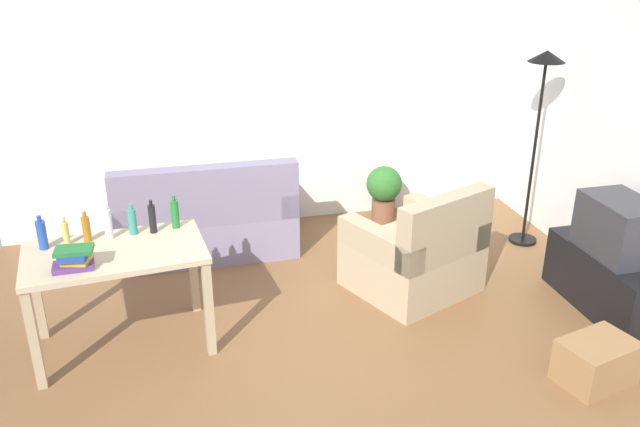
# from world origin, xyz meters

# --- Properties ---
(ground_plane) EXTENTS (5.20, 4.40, 0.02)m
(ground_plane) POSITION_xyz_m (0.00, 0.00, -0.01)
(ground_plane) COLOR brown
(wall_rear) EXTENTS (5.20, 0.10, 2.70)m
(wall_rear) POSITION_xyz_m (0.00, 2.20, 1.35)
(wall_rear) COLOR white
(wall_rear) RESTS_ON ground_plane
(couch) EXTENTS (1.60, 0.84, 0.92)m
(couch) POSITION_xyz_m (-0.71, 1.59, 0.31)
(couch) COLOR gray
(couch) RESTS_ON ground_plane
(tv_stand) EXTENTS (0.44, 1.10, 0.48)m
(tv_stand) POSITION_xyz_m (2.25, -0.18, 0.24)
(tv_stand) COLOR black
(tv_stand) RESTS_ON ground_plane
(tv) EXTENTS (0.41, 0.60, 0.44)m
(tv) POSITION_xyz_m (2.25, -0.18, 0.70)
(tv) COLOR #2D2D33
(tv) RESTS_ON tv_stand
(torchiere_lamp) EXTENTS (0.32, 0.32, 1.81)m
(torchiere_lamp) POSITION_xyz_m (2.25, 1.08, 1.41)
(torchiere_lamp) COLOR black
(torchiere_lamp) RESTS_ON ground_plane
(desk) EXTENTS (1.27, 0.82, 0.76)m
(desk) POSITION_xyz_m (-1.41, 0.20, 0.65)
(desk) COLOR #C6B28E
(desk) RESTS_ON ground_plane
(potted_plant) EXTENTS (0.36, 0.36, 0.57)m
(potted_plant) POSITION_xyz_m (1.11, 1.90, 0.33)
(potted_plant) COLOR brown
(potted_plant) RESTS_ON ground_plane
(armchair) EXTENTS (1.16, 1.13, 0.92)m
(armchair) POSITION_xyz_m (0.90, 0.45, 0.32)
(armchair) COLOR tan
(armchair) RESTS_ON ground_plane
(storage_box) EXTENTS (0.55, 0.45, 0.30)m
(storage_box) POSITION_xyz_m (1.61, -0.97, 0.15)
(storage_box) COLOR olive
(storage_box) RESTS_ON ground_plane
(bottle_blue) EXTENTS (0.06, 0.06, 0.24)m
(bottle_blue) POSITION_xyz_m (-1.87, 0.34, 0.87)
(bottle_blue) COLOR #2347A3
(bottle_blue) RESTS_ON desk
(bottle_squat) EXTENTS (0.04, 0.04, 0.20)m
(bottle_squat) POSITION_xyz_m (-1.73, 0.37, 0.85)
(bottle_squat) COLOR #BCB24C
(bottle_squat) RESTS_ON desk
(bottle_amber) EXTENTS (0.06, 0.06, 0.22)m
(bottle_amber) POSITION_xyz_m (-1.59, 0.39, 0.86)
(bottle_amber) COLOR #9E6019
(bottle_amber) RESTS_ON desk
(bottle_clear) EXTENTS (0.06, 0.06, 0.26)m
(bottle_clear) POSITION_xyz_m (-1.45, 0.40, 0.87)
(bottle_clear) COLOR silver
(bottle_clear) RESTS_ON desk
(bottle_tall) EXTENTS (0.06, 0.06, 0.23)m
(bottle_tall) POSITION_xyz_m (-1.28, 0.44, 0.86)
(bottle_tall) COLOR teal
(bottle_tall) RESTS_ON desk
(bottle_dark) EXTENTS (0.05, 0.05, 0.25)m
(bottle_dark) POSITION_xyz_m (-1.15, 0.43, 0.87)
(bottle_dark) COLOR black
(bottle_dark) RESTS_ON desk
(bottle_green) EXTENTS (0.06, 0.06, 0.25)m
(bottle_green) POSITION_xyz_m (-0.99, 0.48, 0.87)
(bottle_green) COLOR #1E722D
(bottle_green) RESTS_ON desk
(book_stack) EXTENTS (0.27, 0.22, 0.15)m
(book_stack) POSITION_xyz_m (-1.64, -0.01, 0.83)
(book_stack) COLOR #593372
(book_stack) RESTS_ON desk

